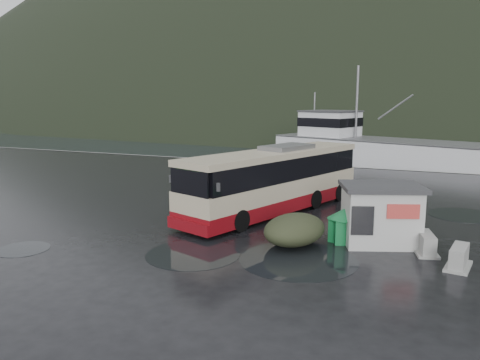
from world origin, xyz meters
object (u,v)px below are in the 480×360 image
at_px(white_van, 224,205).
at_px(fishing_trawler, 382,159).
at_px(waste_bin_right, 343,241).
at_px(jersey_barrier_c, 413,242).
at_px(dome_tent, 294,244).
at_px(jersey_barrier_b, 458,268).
at_px(coach_bus, 275,211).
at_px(jersey_barrier_a, 425,253).
at_px(waste_bin_left, 346,242).
at_px(ticket_kiosk, 379,243).

relative_size(white_van, fishing_trawler, 0.22).
distance_m(waste_bin_right, jersey_barrier_c, 2.80).
height_order(waste_bin_right, fishing_trawler, fishing_trawler).
bearing_deg(dome_tent, jersey_barrier_b, -3.07).
xyz_separation_m(coach_bus, dome_tent, (2.50, -4.87, 0.00)).
bearing_deg(jersey_barrier_a, jersey_barrier_b, -47.83).
xyz_separation_m(dome_tent, fishing_trawler, (0.21, 28.52, 0.00)).
xyz_separation_m(waste_bin_right, dome_tent, (-1.72, -1.18, 0.00)).
bearing_deg(jersey_barrier_c, coach_bus, 158.04).
height_order(waste_bin_right, jersey_barrier_c, waste_bin_right).
bearing_deg(waste_bin_left, jersey_barrier_a, -3.35).
xyz_separation_m(jersey_barrier_a, jersey_barrier_b, (1.09, -1.21, 0.00)).
relative_size(jersey_barrier_b, jersey_barrier_c, 0.97).
bearing_deg(waste_bin_right, dome_tent, -145.52).
distance_m(white_van, jersey_barrier_a, 11.20).
height_order(coach_bus, jersey_barrier_b, coach_bus).
bearing_deg(fishing_trawler, coach_bus, -76.74).
height_order(white_van, jersey_barrier_c, white_van).
distance_m(white_van, ticket_kiosk, 9.39).
distance_m(waste_bin_left, fishing_trawler, 27.51).
bearing_deg(jersey_barrier_b, jersey_barrier_c, 123.29).
relative_size(dome_tent, fishing_trawler, 0.12).
distance_m(dome_tent, jersey_barrier_a, 4.93).
distance_m(waste_bin_left, waste_bin_right, 0.17).
bearing_deg(jersey_barrier_a, jersey_barrier_c, 112.18).
bearing_deg(waste_bin_left, jersey_barrier_b, -18.66).
height_order(ticket_kiosk, fishing_trawler, fishing_trawler).
relative_size(waste_bin_right, dome_tent, 0.44).
xyz_separation_m(waste_bin_right, jersey_barrier_c, (2.64, 0.92, 0.00)).
xyz_separation_m(waste_bin_left, jersey_barrier_b, (4.10, -1.38, 0.00)).
bearing_deg(jersey_barrier_c, dome_tent, -154.26).
relative_size(ticket_kiosk, jersey_barrier_b, 2.03).
bearing_deg(fishing_trawler, dome_tent, -70.63).
bearing_deg(coach_bus, ticket_kiosk, -12.75).
relative_size(white_van, jersey_barrier_b, 3.66).
height_order(waste_bin_left, waste_bin_right, waste_bin_left).
height_order(waste_bin_right, ticket_kiosk, ticket_kiosk).
height_order(white_van, ticket_kiosk, ticket_kiosk).
relative_size(white_van, jersey_barrier_c, 3.55).
bearing_deg(coach_bus, waste_bin_left, -22.31).
xyz_separation_m(waste_bin_left, jersey_barrier_a, (3.00, -0.18, 0.00)).
height_order(dome_tent, jersey_barrier_a, dome_tent).
xyz_separation_m(coach_bus, jersey_barrier_a, (7.35, -3.98, 0.00)).
height_order(white_van, dome_tent, white_van).
relative_size(jersey_barrier_a, fishing_trawler, 0.06).
xyz_separation_m(dome_tent, jersey_barrier_c, (4.36, 2.10, 0.00)).
xyz_separation_m(white_van, waste_bin_left, (7.34, -4.10, 0.00)).
bearing_deg(waste_bin_right, coach_bus, 138.83).
height_order(ticket_kiosk, jersey_barrier_b, ticket_kiosk).
bearing_deg(jersey_barrier_b, ticket_kiosk, 148.56).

